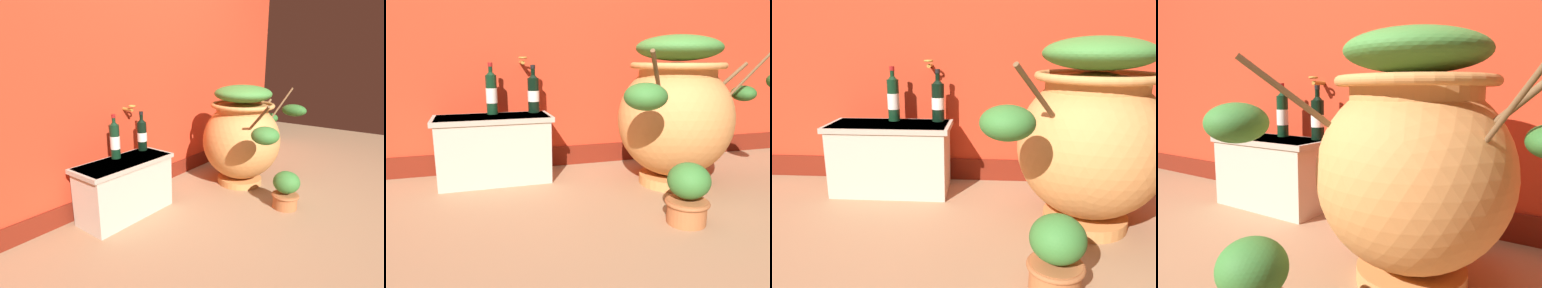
# 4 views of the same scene
# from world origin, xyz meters

# --- Properties ---
(terracotta_urn) EXTENTS (1.09, 0.86, 0.89)m
(terracotta_urn) POSITION_xyz_m (0.55, 0.51, 0.45)
(terracotta_urn) COLOR #D68E4C
(terracotta_urn) RESTS_ON ground_plane
(stone_ledge) EXTENTS (0.71, 0.31, 0.42)m
(stone_ledge) POSITION_xyz_m (-0.50, 0.87, 0.22)
(stone_ledge) COLOR beige
(stone_ledge) RESTS_ON ground_plane
(wine_bottle_left) EXTENTS (0.07, 0.07, 0.32)m
(wine_bottle_left) POSITION_xyz_m (-0.50, 0.96, 0.56)
(wine_bottle_left) COLOR black
(wine_bottle_left) RESTS_ON stone_ledge
(wine_bottle_middle) EXTENTS (0.08, 0.08, 0.31)m
(wine_bottle_middle) POSITION_xyz_m (-0.23, 0.96, 0.55)
(wine_bottle_middle) COLOR black
(wine_bottle_middle) RESTS_ON stone_ledge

